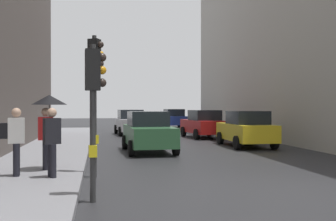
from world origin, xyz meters
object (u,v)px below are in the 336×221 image
(traffic_light_near_left, at_px, (94,93))
(pedestrian_in_dark_coat, at_px, (52,139))
(car_green_estate, at_px, (148,132))
(car_red_sedan, at_px, (203,124))
(pedestrian_with_black_backpack, at_px, (15,137))
(car_silver_hatchback, at_px, (131,122))
(pedestrian_with_umbrella, at_px, (48,111))
(traffic_light_near_right, at_px, (95,80))
(car_blue_van, at_px, (173,118))
(car_yellow_taxi, at_px, (246,129))

(traffic_light_near_left, relative_size, pedestrian_in_dark_coat, 1.83)
(car_green_estate, bearing_deg, pedestrian_in_dark_coat, -116.88)
(car_red_sedan, height_order, pedestrian_with_black_backpack, pedestrian_with_black_backpack)
(car_silver_hatchback, distance_m, pedestrian_with_umbrella, 16.37)
(car_red_sedan, bearing_deg, pedestrian_with_black_backpack, -123.31)
(car_green_estate, bearing_deg, traffic_light_near_right, -110.84)
(car_blue_van, relative_size, pedestrian_with_umbrella, 1.99)
(traffic_light_near_right, bearing_deg, traffic_light_near_left, -89.91)
(car_silver_hatchback, bearing_deg, pedestrian_with_black_backpack, -104.50)
(car_yellow_taxi, bearing_deg, car_silver_hatchback, 117.74)
(pedestrian_with_umbrella, height_order, pedestrian_in_dark_coat, pedestrian_with_umbrella)
(traffic_light_near_left, bearing_deg, traffic_light_near_right, 90.09)
(car_green_estate, bearing_deg, pedestrian_with_black_backpack, -124.81)
(traffic_light_near_right, bearing_deg, pedestrian_with_umbrella, 155.12)
(traffic_light_near_right, distance_m, pedestrian_with_umbrella, 1.70)
(traffic_light_near_right, height_order, car_green_estate, traffic_light_near_right)
(car_green_estate, height_order, pedestrian_with_black_backpack, pedestrian_with_black_backpack)
(traffic_light_near_right, xyz_separation_m, car_blue_van, (6.99, 24.78, -1.83))
(car_yellow_taxi, bearing_deg, pedestrian_with_umbrella, -142.58)
(car_red_sedan, bearing_deg, pedestrian_with_umbrella, -122.94)
(traffic_light_near_right, xyz_separation_m, car_silver_hatchback, (2.31, 16.55, -1.83))
(car_red_sedan, bearing_deg, car_yellow_taxi, -84.11)
(car_red_sedan, bearing_deg, car_silver_hatchback, 140.11)
(car_silver_hatchback, distance_m, car_yellow_taxi, 10.60)
(car_yellow_taxi, bearing_deg, pedestrian_in_dark_coat, -136.66)
(traffic_light_near_right, xyz_separation_m, car_green_estate, (2.22, 5.83, -1.83))
(pedestrian_with_umbrella, xyz_separation_m, pedestrian_in_dark_coat, (0.25, -1.29, -0.71))
(pedestrian_with_umbrella, bearing_deg, traffic_light_near_right, -24.88)
(traffic_light_near_left, xyz_separation_m, car_blue_van, (6.99, 27.62, -1.35))
(car_red_sedan, xyz_separation_m, pedestrian_with_umbrella, (-7.98, -12.31, 0.96))
(traffic_light_near_right, relative_size, pedestrian_in_dark_coat, 2.22)
(car_red_sedan, xyz_separation_m, car_blue_van, (0.35, 11.85, 0.00))
(car_silver_hatchback, xyz_separation_m, pedestrian_in_dark_coat, (-3.39, -17.23, 0.25))
(car_yellow_taxi, bearing_deg, car_green_estate, -165.03)
(car_yellow_taxi, bearing_deg, car_red_sedan, 95.89)
(car_red_sedan, bearing_deg, car_blue_van, 88.33)
(car_silver_hatchback, xyz_separation_m, car_green_estate, (-0.09, -10.72, 0.00))
(car_red_sedan, relative_size, pedestrian_with_black_backpack, 2.45)
(traffic_light_near_left, distance_m, traffic_light_near_right, 2.88)
(pedestrian_in_dark_coat, bearing_deg, car_red_sedan, 60.41)
(car_red_sedan, relative_size, pedestrian_with_umbrella, 2.02)
(car_blue_van, xyz_separation_m, pedestrian_in_dark_coat, (-8.07, -25.45, 0.25))
(traffic_light_near_left, height_order, car_red_sedan, traffic_light_near_left)
(car_red_sedan, height_order, pedestrian_with_umbrella, pedestrian_with_umbrella)
(pedestrian_with_umbrella, bearing_deg, car_red_sedan, 57.06)
(traffic_light_near_left, height_order, car_blue_van, traffic_light_near_left)
(pedestrian_with_umbrella, bearing_deg, car_blue_van, 70.99)
(pedestrian_with_umbrella, distance_m, pedestrian_in_dark_coat, 1.50)
(traffic_light_near_left, relative_size, traffic_light_near_right, 0.82)
(car_blue_van, bearing_deg, car_red_sedan, -91.67)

